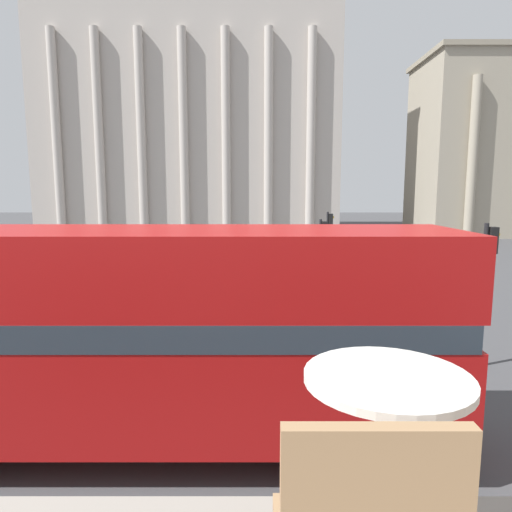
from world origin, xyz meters
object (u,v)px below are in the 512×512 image
Objects in this scene: cafe_dining_table at (388,426)px; traffic_light_far at (331,234)px; double_decker_bus at (160,330)px; traffic_light_mid at (324,246)px; plaza_building_left at (196,125)px; pedestrian_red at (231,248)px; pedestrian_blue at (264,258)px; traffic_light_near at (489,275)px; pedestrian_yellow at (277,241)px; car_navy at (109,279)px; car_silver at (147,262)px; pedestrian_white at (91,264)px.

traffic_light_far is (3.57, 23.68, -1.54)m from cafe_dining_table.
traffic_light_mid is (4.68, 12.30, 0.01)m from double_decker_bus.
traffic_light_far is (11.42, -30.34, -10.12)m from plaza_building_left.
double_decker_bus is 22.26m from pedestrian_red.
pedestrian_blue is at bearing 168.41° from traffic_light_far.
pedestrian_yellow is at bearing 101.58° from traffic_light_near.
pedestrian_red is at bearing -168.70° from pedestrian_yellow.
plaza_building_left is at bearing -91.55° from car_navy.
double_decker_bus is 6.12× the size of pedestrian_red.
cafe_dining_table is at bearing -98.57° from traffic_light_far.
car_silver and car_navy have the same top height.
traffic_light_near is at bearing 142.07° from pedestrian_red.
double_decker_bus is 6.34× the size of pedestrian_yellow.
car_navy is (-7.35, 19.11, -3.21)m from cafe_dining_table.
double_decker_bus is 14.41× the size of cafe_dining_table.
traffic_light_far reaches higher than pedestrian_blue.
plaza_building_left is 32.68m from pedestrian_blue.
traffic_light_far is at bearing -69.38° from plaza_building_left.
pedestrian_white is at bearing 74.82° from pedestrian_red.
traffic_light_far is at bearing 168.89° from pedestrian_red.
traffic_light_far is at bearing 77.76° from traffic_light_mid.
car_navy is at bearing 176.96° from traffic_light_mid.
pedestrian_red is (5.59, -25.51, -11.50)m from plaza_building_left.
traffic_light_near is 0.93× the size of car_silver.
car_navy is at bearing -164.56° from pedestrian_yellow.
plaza_building_left is 46.77m from traffic_light_near.
cafe_dining_table reaches higher than pedestrian_red.
traffic_light_mid reaches higher than car_silver.
pedestrian_white is (-12.61, -2.26, -1.34)m from traffic_light_far.
pedestrian_red reaches higher than car_navy.
pedestrian_red reaches higher than pedestrian_yellow.
pedestrian_red is at bearing 95.98° from double_decker_bus.
car_silver is at bearing -71.40° from pedestrian_blue.
plaza_building_left is 7.86× the size of car_silver.
traffic_light_far reaches higher than pedestrian_yellow.
plaza_building_left is 36.85m from car_navy.
pedestrian_blue is (6.70, 0.16, 0.25)m from car_silver.
double_decker_bus reaches higher than pedestrian_red.
pedestrian_red is (4.57, 4.23, 0.29)m from car_silver.
car_navy is (0.50, -34.91, -11.79)m from plaza_building_left.
pedestrian_blue is at bearing -141.17° from pedestrian_yellow.
car_silver is at bearing 105.72° from cafe_dining_table.
pedestrian_blue is at bearing 90.32° from cafe_dining_table.
car_navy is (-9.82, 0.52, -1.61)m from traffic_light_mid.
pedestrian_yellow is at bearing 88.32° from cafe_dining_table.
traffic_light_near is 2.28× the size of pedestrian_red.
car_navy is at bearing -89.19° from plaza_building_left.
traffic_light_near reaches higher than traffic_light_far.
traffic_light_far is 2.04× the size of pedestrian_white.
pedestrian_white is (-2.20, -2.85, 0.33)m from car_silver.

